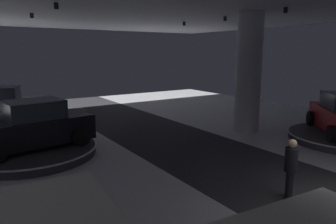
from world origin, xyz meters
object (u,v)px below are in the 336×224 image
Objects in this scene: display_car_far_left at (31,127)px; visitor_walking_near at (291,165)px; column_right at (249,73)px; display_platform_far_left at (32,151)px.

display_car_far_left is 8.68m from visitor_walking_near.
column_right is at bearing -9.93° from display_car_far_left.
column_right is 7.42m from visitor_walking_near.
display_car_far_left is (-9.31, 1.63, -1.66)m from column_right.
visitor_walking_near is (-4.51, -5.60, -1.84)m from column_right.
visitor_walking_near reaches higher than display_platform_far_left.
display_platform_far_left is at bearing -171.43° from display_car_far_left.
display_platform_far_left is at bearing 123.79° from visitor_walking_near.
display_platform_far_left is (-9.34, 1.63, -2.57)m from column_right.
display_platform_far_left is 0.91m from display_car_far_left.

